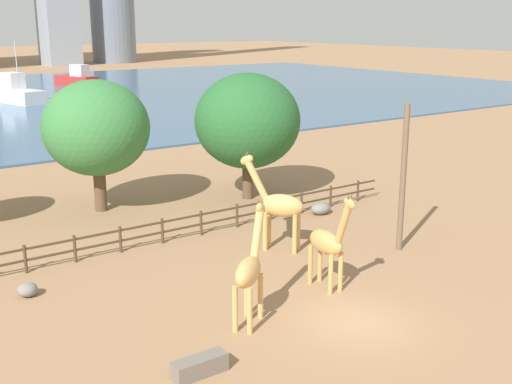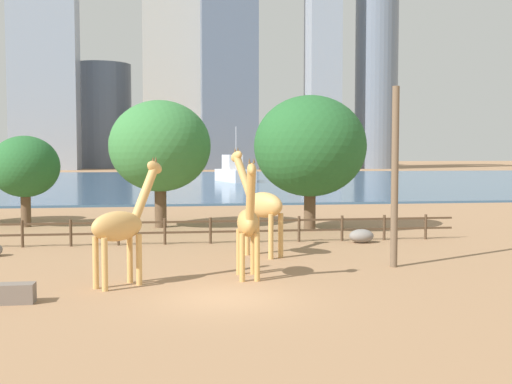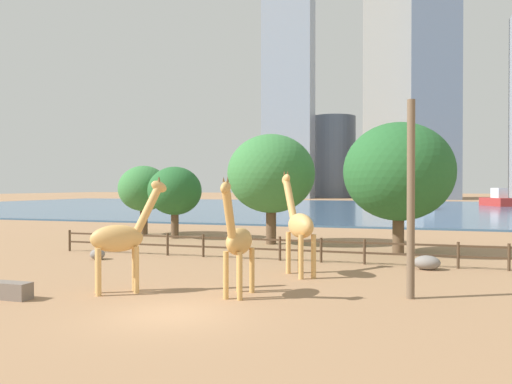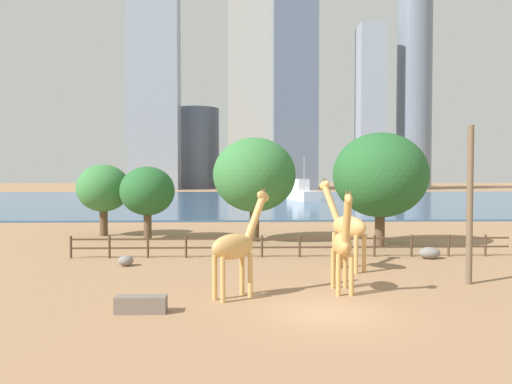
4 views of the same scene
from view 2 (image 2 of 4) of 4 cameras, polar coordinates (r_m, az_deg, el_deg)
name	(u,v)px [view 2 (image 2 of 4)]	position (r m, az deg, el deg)	size (l,w,h in m)	color
ground_plane	(177,181)	(99.68, -7.05, 0.96)	(400.00, 400.00, 0.00)	#9E7551
harbor_water	(177,181)	(96.68, -7.02, 0.94)	(180.00, 86.00, 0.20)	#3D6084
giraffe_tall	(248,223)	(22.91, -0.71, -2.75)	(0.80, 2.63, 4.34)	tan
giraffe_companion	(261,204)	(27.92, 0.43, -1.11)	(2.36, 2.99, 4.76)	tan
giraffe_young	(121,225)	(22.10, -11.88, -2.92)	(2.63, 2.22, 4.39)	tan
utility_pole	(395,177)	(25.71, 12.24, 1.29)	(0.28, 0.28, 7.10)	brown
boulder_near_fence	(361,236)	(32.52, 9.35, -3.88)	(1.24, 0.92, 0.69)	gray
feeding_trough	(4,294)	(20.85, -21.53, -8.42)	(1.80, 0.60, 0.60)	#72665B
enclosure_fence	(196,229)	(31.82, -5.38, -3.25)	(26.12, 0.14, 1.30)	#4C3826
tree_left_large	(25,167)	(41.19, -19.85, 2.11)	(4.14, 4.14, 5.52)	brown
tree_center_broad	(160,146)	(38.81, -8.53, 4.03)	(6.07, 6.07, 7.62)	brown
tree_left_small	(310,146)	(36.99, 4.83, 4.07)	(6.45, 6.45, 7.78)	brown
boat_ferry	(308,170)	(113.75, 4.65, 1.99)	(5.46, 8.40, 3.48)	#B22D28
boat_sailboat	(234,173)	(93.16, -1.93, 1.74)	(5.31, 9.39, 7.99)	silver
skyline_tower_needle	(323,67)	(171.75, 5.95, 11.03)	(8.11, 9.23, 53.62)	#939EAD
skyline_block_central	(102,116)	(183.88, -13.52, 6.55)	(16.08, 16.08, 28.65)	slate
skyline_tower_glass	(174,44)	(176.19, -7.32, 12.95)	(16.18, 10.55, 66.52)	#B7B2A8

